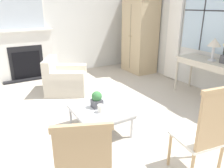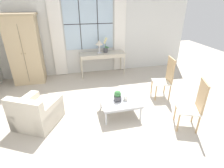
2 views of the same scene
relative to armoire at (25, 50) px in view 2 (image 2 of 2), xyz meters
The scene contains 12 objects.
ground_plane 3.50m from the armoire, 52.22° to the right, with size 14.00×14.00×0.00m, color #BCB2A3.
wall_back_windowed 2.11m from the armoire, 10.70° to the left, with size 7.20×0.14×2.80m.
armoire is the anchor object (origin of this frame).
console_table 2.44m from the armoire, ahead, with size 1.56×0.54×0.79m.
table_lamp 2.32m from the armoire, ahead, with size 0.26×0.26×0.45m.
potted_orchid 2.54m from the armoire, ahead, with size 0.20×0.15×0.51m.
armchair_upholstered 2.57m from the armoire, 77.81° to the right, with size 1.10×1.11×0.76m.
side_chair_wooden 4.27m from the armoire, 27.46° to the right, with size 0.50×0.50×1.11m.
accent_chair_wooden 4.95m from the armoire, 41.69° to the right, with size 0.57×0.57×1.07m.
coffee_table 3.48m from the armoire, 46.49° to the right, with size 0.89×0.74×0.38m.
potted_plant_small 3.42m from the armoire, 47.33° to the right, with size 0.16×0.16×0.25m.
pillar_candle 3.57m from the armoire, 45.53° to the right, with size 0.12×0.12×0.13m.
Camera 2 is at (-0.68, -3.13, 2.47)m, focal length 28.00 mm.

